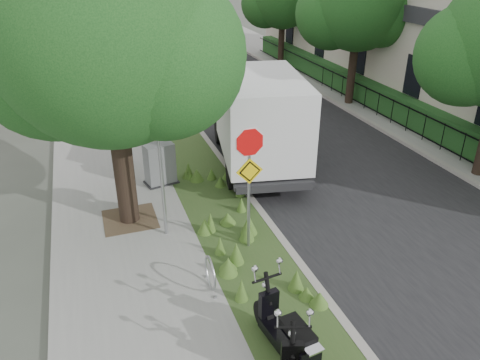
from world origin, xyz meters
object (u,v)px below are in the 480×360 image
object	(u,v)px
sign_assembly	(249,165)
scooter_far	(291,342)
box_truck	(258,115)
utility_cabinet	(160,165)

from	to	relation	value
sign_assembly	scooter_far	bearing A→B (deg)	-98.36
scooter_far	box_truck	world-z (taller)	box_truck
scooter_far	box_truck	xyz separation A→B (m)	(2.51, 8.21, 1.18)
scooter_far	sign_assembly	bearing A→B (deg)	81.64
box_truck	utility_cabinet	size ratio (longest dim) A/B	4.91
sign_assembly	scooter_far	size ratio (longest dim) A/B	1.59
box_truck	scooter_far	bearing A→B (deg)	-107.02
utility_cabinet	scooter_far	bearing A→B (deg)	-83.52
scooter_far	utility_cabinet	size ratio (longest dim) A/B	1.57
sign_assembly	box_truck	distance (m)	5.07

